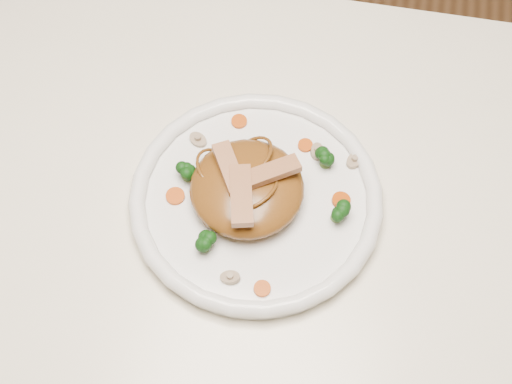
# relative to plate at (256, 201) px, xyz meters

# --- Properties ---
(table) EXTENTS (1.20, 0.80, 0.75)m
(table) POSITION_rel_plate_xyz_m (-0.02, -0.04, -0.11)
(table) COLOR white
(table) RESTS_ON ground
(plate) EXTENTS (0.30, 0.30, 0.02)m
(plate) POSITION_rel_plate_xyz_m (0.00, 0.00, 0.00)
(plate) COLOR white
(plate) RESTS_ON table
(noodle_mound) EXTENTS (0.17, 0.17, 0.04)m
(noodle_mound) POSITION_rel_plate_xyz_m (-0.01, -0.00, 0.03)
(noodle_mound) COLOR brown
(noodle_mound) RESTS_ON plate
(chicken_a) EXTENTS (0.07, 0.05, 0.01)m
(chicken_a) POSITION_rel_plate_xyz_m (0.02, 0.01, 0.06)
(chicken_a) COLOR #AC7951
(chicken_a) RESTS_ON noodle_mound
(chicken_b) EXTENTS (0.05, 0.07, 0.01)m
(chicken_b) POSITION_rel_plate_xyz_m (-0.03, 0.01, 0.06)
(chicken_b) COLOR #AC7951
(chicken_b) RESTS_ON noodle_mound
(chicken_c) EXTENTS (0.04, 0.08, 0.01)m
(chicken_c) POSITION_rel_plate_xyz_m (-0.01, -0.03, 0.06)
(chicken_c) COLOR #AC7951
(chicken_c) RESTS_ON noodle_mound
(broccoli_0) EXTENTS (0.03, 0.03, 0.03)m
(broccoli_0) POSITION_rel_plate_xyz_m (0.07, 0.06, 0.02)
(broccoli_0) COLOR #0F3C0C
(broccoli_0) RESTS_ON plate
(broccoli_1) EXTENTS (0.03, 0.03, 0.03)m
(broccoli_1) POSITION_rel_plate_xyz_m (-0.09, 0.01, 0.02)
(broccoli_1) COLOR #0F3C0C
(broccoli_1) RESTS_ON plate
(broccoli_2) EXTENTS (0.03, 0.03, 0.03)m
(broccoli_2) POSITION_rel_plate_xyz_m (-0.05, -0.07, 0.02)
(broccoli_2) COLOR #0F3C0C
(broccoli_2) RESTS_ON plate
(broccoli_3) EXTENTS (0.03, 0.03, 0.03)m
(broccoli_3) POSITION_rel_plate_xyz_m (0.10, -0.01, 0.02)
(broccoli_3) COLOR #0F3C0C
(broccoli_3) RESTS_ON plate
(carrot_0) EXTENTS (0.02, 0.02, 0.00)m
(carrot_0) POSITION_rel_plate_xyz_m (0.05, 0.08, 0.01)
(carrot_0) COLOR #B34106
(carrot_0) RESTS_ON plate
(carrot_1) EXTENTS (0.03, 0.03, 0.00)m
(carrot_1) POSITION_rel_plate_xyz_m (-0.09, -0.02, 0.01)
(carrot_1) COLOR #B34106
(carrot_1) RESTS_ON plate
(carrot_2) EXTENTS (0.03, 0.03, 0.00)m
(carrot_2) POSITION_rel_plate_xyz_m (0.10, 0.01, 0.01)
(carrot_2) COLOR #B34106
(carrot_2) RESTS_ON plate
(carrot_3) EXTENTS (0.02, 0.02, 0.00)m
(carrot_3) POSITION_rel_plate_xyz_m (-0.04, 0.10, 0.01)
(carrot_3) COLOR #B34106
(carrot_3) RESTS_ON plate
(carrot_4) EXTENTS (0.02, 0.02, 0.00)m
(carrot_4) POSITION_rel_plate_xyz_m (0.03, -0.11, 0.01)
(carrot_4) COLOR #B34106
(carrot_4) RESTS_ON plate
(mushroom_0) EXTENTS (0.03, 0.03, 0.01)m
(mushroom_0) POSITION_rel_plate_xyz_m (-0.01, -0.11, 0.01)
(mushroom_0) COLOR tan
(mushroom_0) RESTS_ON plate
(mushroom_1) EXTENTS (0.03, 0.03, 0.01)m
(mushroom_1) POSITION_rel_plate_xyz_m (0.11, 0.07, 0.01)
(mushroom_1) COLOR tan
(mushroom_1) RESTS_ON plate
(mushroom_2) EXTENTS (0.03, 0.03, 0.01)m
(mushroom_2) POSITION_rel_plate_xyz_m (-0.09, 0.07, 0.01)
(mushroom_2) COLOR tan
(mushroom_2) RESTS_ON plate
(mushroom_3) EXTENTS (0.03, 0.03, 0.01)m
(mushroom_3) POSITION_rel_plate_xyz_m (0.06, 0.08, 0.01)
(mushroom_3) COLOR tan
(mushroom_3) RESTS_ON plate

